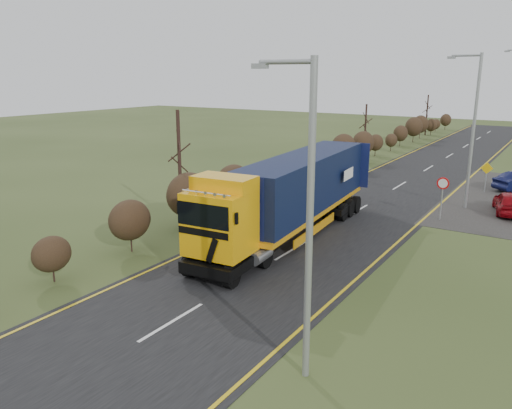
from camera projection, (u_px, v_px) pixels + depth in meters
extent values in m
plane|color=#35441D|center=(242.00, 280.00, 19.31)|extent=(160.00, 160.00, 0.00)
cube|color=black|center=(344.00, 219.00, 27.45)|extent=(8.00, 120.00, 0.02)
cube|color=#2C2A27|center=(499.00, 198.00, 32.19)|extent=(6.00, 18.00, 0.02)
cube|color=gold|center=(286.00, 209.00, 29.37)|extent=(0.12, 116.00, 0.01)
cube|color=gold|center=(412.00, 230.00, 25.51)|extent=(0.12, 116.00, 0.01)
cube|color=silver|center=(172.00, 322.00, 16.05)|extent=(0.12, 3.00, 0.01)
cube|color=silver|center=(292.00, 250.00, 22.56)|extent=(0.12, 3.00, 0.01)
cube|color=silver|center=(358.00, 211.00, 29.07)|extent=(0.12, 3.00, 0.01)
cube|color=silver|center=(400.00, 185.00, 35.58)|extent=(0.12, 3.00, 0.01)
cube|color=silver|center=(428.00, 168.00, 42.09)|extent=(0.12, 3.00, 0.01)
cube|color=silver|center=(450.00, 156.00, 48.60)|extent=(0.12, 3.00, 0.01)
cube|color=silver|center=(466.00, 146.00, 55.11)|extent=(0.12, 3.00, 0.01)
cube|color=silver|center=(479.00, 138.00, 61.62)|extent=(0.12, 3.00, 0.01)
cube|color=silver|center=(489.00, 132.00, 68.14)|extent=(0.12, 3.00, 0.01)
ellipsoid|color=black|center=(51.00, 254.00, 18.91)|extent=(1.21, 1.57, 1.39)
ellipsoid|color=black|center=(130.00, 220.00, 22.07)|extent=(1.58, 2.06, 1.82)
ellipsoid|color=black|center=(188.00, 194.00, 25.23)|extent=(1.96, 2.55, 2.25)
ellipsoid|color=black|center=(233.00, 183.00, 28.54)|extent=(1.83, 2.38, 2.10)
ellipsoid|color=black|center=(270.00, 178.00, 31.86)|extent=(1.37, 1.78, 1.57)
ellipsoid|color=black|center=(298.00, 171.00, 35.21)|extent=(1.20, 1.56, 1.38)
ellipsoid|color=black|center=(325.00, 158.00, 38.31)|extent=(1.55, 2.02, 1.78)
ellipsoid|color=black|center=(343.00, 147.00, 41.56)|extent=(1.95, 2.53, 2.24)
ellipsoid|color=black|center=(363.00, 143.00, 44.74)|extent=(1.85, 2.41, 2.13)
ellipsoid|color=black|center=(376.00, 143.00, 48.22)|extent=(1.40, 1.81, 1.61)
ellipsoid|color=black|center=(391.00, 140.00, 51.39)|extent=(1.19, 1.55, 1.37)
ellipsoid|color=black|center=(401.00, 133.00, 54.71)|extent=(1.52, 1.97, 1.75)
ellipsoid|color=black|center=(414.00, 127.00, 57.71)|extent=(1.93, 2.51, 2.22)
ellipsoid|color=black|center=(420.00, 124.00, 61.15)|extent=(1.88, 2.44, 2.16)
ellipsoid|color=black|center=(431.00, 125.00, 64.33)|extent=(1.43, 1.85, 1.64)
ellipsoid|color=black|center=(436.00, 124.00, 67.84)|extent=(1.19, 1.55, 1.37)
ellipsoid|color=black|center=(446.00, 120.00, 70.82)|extent=(1.49, 1.93, 1.71)
cylinder|color=black|center=(180.00, 170.00, 25.19)|extent=(0.18, 0.18, 6.05)
cylinder|color=black|center=(365.00, 132.00, 46.48)|extent=(0.18, 0.18, 5.06)
cylinder|color=black|center=(427.00, 115.00, 64.37)|extent=(0.18, 0.18, 5.15)
cube|color=black|center=(233.00, 254.00, 20.25)|extent=(2.63, 4.53, 0.43)
cube|color=#F4A70A|center=(220.00, 222.00, 19.16)|extent=(2.53, 2.27, 2.46)
cube|color=black|center=(205.00, 272.00, 18.79)|extent=(2.37, 0.31, 0.52)
cube|color=black|center=(195.00, 247.00, 18.71)|extent=(0.57, 0.07, 1.02)
cube|color=black|center=(212.00, 251.00, 18.29)|extent=(0.57, 0.07, 1.02)
cube|color=black|center=(203.00, 216.00, 18.20)|extent=(2.22, 0.25, 0.90)
cube|color=black|center=(203.00, 233.00, 18.34)|extent=(2.17, 0.21, 0.26)
cube|color=#F4A70A|center=(224.00, 183.00, 19.05)|extent=(2.47, 1.52, 0.53)
cylinder|color=silver|center=(206.00, 193.00, 18.17)|extent=(2.08, 0.23, 0.06)
cube|color=black|center=(179.00, 208.00, 19.07)|extent=(0.09, 0.13, 0.43)
cube|color=black|center=(237.00, 218.00, 17.66)|extent=(0.09, 0.13, 0.43)
cylinder|color=gray|center=(217.00, 245.00, 21.12)|extent=(0.63, 1.27, 0.53)
cylinder|color=gray|center=(261.00, 255.00, 19.98)|extent=(0.63, 1.27, 0.53)
cube|color=orange|center=(303.00, 209.00, 25.13)|extent=(3.36, 12.08, 0.23)
cube|color=black|center=(304.00, 181.00, 24.77)|extent=(3.31, 11.70, 2.60)
cube|color=#101846|center=(349.00, 164.00, 29.49)|extent=(2.34, 0.26, 2.60)
cube|color=#101846|center=(238.00, 207.00, 20.06)|extent=(2.34, 0.26, 2.60)
cube|color=black|center=(333.00, 204.00, 28.20)|extent=(2.45, 3.58, 0.33)
cube|color=orange|center=(274.00, 222.00, 25.13)|extent=(0.49, 5.19, 0.43)
cube|color=orange|center=(315.00, 229.00, 23.92)|extent=(0.49, 5.19, 0.43)
cylinder|color=black|center=(190.00, 265.00, 19.58)|extent=(0.38, 1.01, 0.98)
cylinder|color=black|center=(232.00, 275.00, 18.54)|extent=(0.38, 1.01, 0.98)
cylinder|color=black|center=(226.00, 248.00, 21.51)|extent=(0.38, 1.01, 0.98)
cylinder|color=black|center=(265.00, 256.00, 20.47)|extent=(0.38, 1.01, 0.98)
cylinder|color=black|center=(310.00, 207.00, 28.05)|extent=(0.38, 1.01, 0.98)
cylinder|color=black|center=(343.00, 212.00, 27.02)|extent=(0.38, 1.01, 0.98)
cylinder|color=black|center=(317.00, 203.00, 28.82)|extent=(0.38, 1.01, 0.98)
cylinder|color=black|center=(350.00, 208.00, 27.79)|extent=(0.38, 1.01, 0.98)
cylinder|color=black|center=(324.00, 200.00, 29.59)|extent=(0.38, 1.01, 0.98)
cylinder|color=black|center=(356.00, 205.00, 28.56)|extent=(0.38, 1.01, 0.98)
imported|color=maroon|center=(510.00, 203.00, 28.35)|extent=(2.34, 4.05, 1.30)
cylinder|color=gray|center=(310.00, 229.00, 12.23)|extent=(0.18, 0.18, 8.16)
cylinder|color=gray|center=(286.00, 62.00, 11.60)|extent=(1.45, 0.12, 0.12)
cube|color=gray|center=(260.00, 66.00, 12.00)|extent=(0.41, 0.16, 0.13)
cylinder|color=gray|center=(473.00, 133.00, 28.59)|extent=(0.18, 0.18, 8.90)
cylinder|color=gray|center=(466.00, 55.00, 27.91)|extent=(1.58, 0.12, 0.12)
cube|color=gray|center=(452.00, 58.00, 28.35)|extent=(0.44, 0.18, 0.14)
cube|color=gray|center=(507.00, 51.00, 52.67)|extent=(0.52, 0.21, 0.16)
cylinder|color=gray|center=(441.00, 202.00, 27.11)|extent=(0.08, 0.08, 2.05)
cylinder|color=red|center=(443.00, 183.00, 26.82)|extent=(0.66, 0.04, 0.66)
cylinder|color=white|center=(443.00, 183.00, 26.80)|extent=(0.49, 0.02, 0.49)
cylinder|color=gray|center=(486.00, 181.00, 33.55)|extent=(0.08, 0.08, 1.54)
cube|color=#E5B30C|center=(487.00, 168.00, 33.29)|extent=(0.78, 0.04, 0.78)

